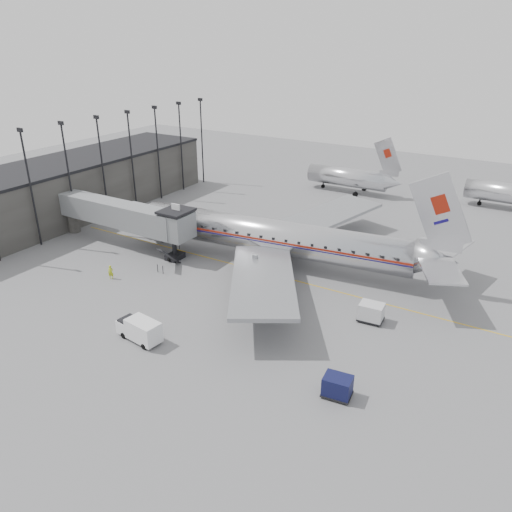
{
  "coord_description": "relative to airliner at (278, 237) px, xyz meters",
  "views": [
    {
      "loc": [
        28.54,
        -39.55,
        25.54
      ],
      "look_at": [
        2.58,
        3.4,
        3.2
      ],
      "focal_mm": 35.0,
      "sensor_mm": 36.0,
      "label": 1
    }
  ],
  "objects": [
    {
      "name": "floodlight_masts",
      "position": [
        -29.64,
        3.9,
        5.0
      ],
      "size": [
        0.9,
        42.25,
        15.25
      ],
      "color": "black",
      "rests_on": "ground"
    },
    {
      "name": "apron_line",
      "position": [
        0.86,
        -3.1,
        -3.36
      ],
      "size": [
        60.0,
        0.15,
        0.01
      ],
      "primitive_type": "cube",
      "rotation": [
        0.0,
        0.0,
        1.57
      ],
      "color": "gold",
      "rests_on": "ground"
    },
    {
      "name": "airliner",
      "position": [
        0.0,
        0.0,
        0.0
      ],
      "size": [
        42.24,
        38.94,
        13.38
      ],
      "rotation": [
        0.0,
        0.0,
        0.12
      ],
      "color": "silver",
      "rests_on": "ground"
    },
    {
      "name": "terminal",
      "position": [
        -36.14,
        0.9,
        0.63
      ],
      "size": [
        12.0,
        46.0,
        8.0
      ],
      "primitive_type": "cube",
      "color": "#373532",
      "rests_on": "ground"
    },
    {
      "name": "distant_aircraft_near",
      "position": [
        -3.93,
        32.9,
        -0.63
      ],
      "size": [
        16.39,
        3.2,
        10.26
      ],
      "color": "silver",
      "rests_on": "ground"
    },
    {
      "name": "baggage_cart_white",
      "position": [
        14.32,
        -7.1,
        -2.37
      ],
      "size": [
        2.51,
        1.99,
        1.87
      ],
      "rotation": [
        0.0,
        0.0,
        0.08
      ],
      "color": "silver",
      "rests_on": "ground"
    },
    {
      "name": "baggage_cart_navy",
      "position": [
        15.82,
        -19.1,
        -2.43
      ],
      "size": [
        2.41,
        1.94,
        1.76
      ],
      "rotation": [
        0.0,
        0.0,
        0.11
      ],
      "color": "#0D1037",
      "rests_on": "ground"
    },
    {
      "name": "ramp_worker",
      "position": [
        -14.14,
        -13.54,
        -2.55
      ],
      "size": [
        0.71,
        0.67,
        1.62
      ],
      "primitive_type": "imported",
      "rotation": [
        0.0,
        0.0,
        0.64
      ],
      "color": "#ACC016",
      "rests_on": "ground"
    },
    {
      "name": "service_van",
      "position": [
        -2.62,
        -21.12,
        -2.24
      ],
      "size": [
        4.73,
        2.29,
        2.14
      ],
      "rotation": [
        0.0,
        0.0,
        -0.12
      ],
      "color": "white",
      "rests_on": "ground"
    },
    {
      "name": "ground",
      "position": [
        -2.14,
        -9.1,
        -3.37
      ],
      "size": [
        160.0,
        160.0,
        0.0
      ],
      "primitive_type": "plane",
      "color": "slate",
      "rests_on": "ground"
    },
    {
      "name": "jet_bridge",
      "position": [
        -18.8,
        -5.43,
        0.81
      ],
      "size": [
        21.0,
        6.2,
        7.1
      ],
      "color": "slate",
      "rests_on": "ground"
    }
  ]
}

